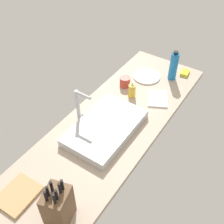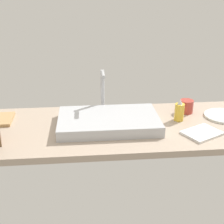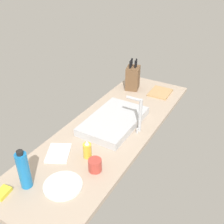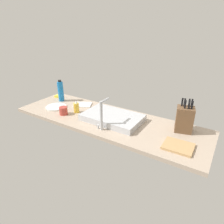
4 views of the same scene
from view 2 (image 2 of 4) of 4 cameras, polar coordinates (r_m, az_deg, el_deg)
The scene contains 7 objects.
countertop_slab at distance 172.17cm, azimuth 1.40°, elevation -3.03°, with size 190.32×61.17×3.50cm, color tan.
sink_basin at distance 169.92cm, azimuth -0.65°, elevation -1.66°, with size 55.04×34.11×5.79cm, color #B7BABF.
faucet at distance 182.80cm, azimuth -1.69°, elevation 4.32°, with size 5.50×12.33×26.29cm.
soap_bottle at distance 179.79cm, azimuth 12.38°, elevation 0.12°, with size 5.46×5.46×12.81cm.
dinner_plate at distance 193.47cm, azimuth 19.93°, elevation -0.67°, with size 22.23×22.23×1.20cm, color silver.
dish_towel at distance 168.64cm, azimuth 16.35°, elevation -3.74°, with size 18.94×14.25×1.20cm, color white.
coffee_mug at distance 192.23cm, azimuth 13.62°, elevation 1.03°, with size 8.18×8.18×7.87cm, color #B23D33.
Camera 2 is at (-18.33, -153.41, 77.72)cm, focal length 49.32 mm.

